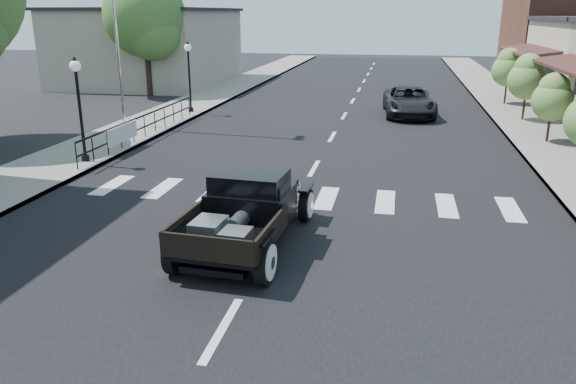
# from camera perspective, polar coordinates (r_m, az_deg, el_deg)

# --- Properties ---
(ground) EXTENTS (120.00, 120.00, 0.00)m
(ground) POSITION_cam_1_polar(r_m,az_deg,el_deg) (11.95, -2.36, -6.44)
(ground) COLOR black
(ground) RESTS_ON ground
(road) EXTENTS (14.00, 80.00, 0.02)m
(road) POSITION_cam_1_polar(r_m,az_deg,el_deg) (26.18, 5.29, 6.94)
(road) COLOR black
(road) RESTS_ON ground
(road_markings) EXTENTS (12.00, 60.00, 0.06)m
(road_markings) POSITION_cam_1_polar(r_m,az_deg,el_deg) (21.33, 3.87, 4.46)
(road_markings) COLOR silver
(road_markings) RESTS_ON ground
(sidewalk_left) EXTENTS (3.00, 80.00, 0.15)m
(sidewalk_left) POSITION_cam_1_polar(r_m,az_deg,el_deg) (28.30, -12.23, 7.57)
(sidewalk_left) COLOR gray
(sidewalk_left) RESTS_ON ground
(sidewalk_right) EXTENTS (3.00, 80.00, 0.15)m
(sidewalk_right) POSITION_cam_1_polar(r_m,az_deg,el_deg) (26.71, 23.83, 5.86)
(sidewalk_right) COLOR gray
(sidewalk_right) RESTS_ON ground
(low_building_left) EXTENTS (10.00, 12.00, 5.00)m
(low_building_left) POSITION_cam_1_polar(r_m,az_deg,el_deg) (42.48, -13.79, 14.06)
(low_building_left) COLOR #A69B8B
(low_building_left) RESTS_ON ground
(railing) EXTENTS (0.08, 10.00, 1.00)m
(railing) POSITION_cam_1_polar(r_m,az_deg,el_deg) (23.23, -14.38, 6.69)
(railing) COLOR black
(railing) RESTS_ON sidewalk_left
(banner) EXTENTS (0.04, 2.20, 0.60)m
(banner) POSITION_cam_1_polar(r_m,az_deg,el_deg) (21.48, -16.38, 5.10)
(banner) COLOR silver
(banner) RESTS_ON sidewalk_left
(lamp_post_b) EXTENTS (0.36, 0.36, 3.43)m
(lamp_post_b) POSITION_cam_1_polar(r_m,az_deg,el_deg) (19.70, -20.37, 7.81)
(lamp_post_b) COLOR black
(lamp_post_b) RESTS_ON sidewalk_left
(lamp_post_c) EXTENTS (0.36, 0.36, 3.43)m
(lamp_post_c) POSITION_cam_1_polar(r_m,az_deg,el_deg) (28.64, -9.99, 11.43)
(lamp_post_c) COLOR black
(lamp_post_c) RESTS_ON sidewalk_left
(big_tree_far) EXTENTS (4.86, 4.86, 7.14)m
(big_tree_far) POSITION_cam_1_polar(r_m,az_deg,el_deg) (35.94, -14.22, 15.15)
(big_tree_far) COLOR #3D642A
(big_tree_far) RESTS_ON ground
(small_tree_c) EXTENTS (1.51, 1.51, 2.52)m
(small_tree_c) POSITION_cam_1_polar(r_m,az_deg,el_deg) (23.70, 25.17, 7.65)
(small_tree_c) COLOR #5B843C
(small_tree_c) RESTS_ON sidewalk_right
(small_tree_d) EXTENTS (1.73, 1.73, 2.89)m
(small_tree_d) POSITION_cam_1_polar(r_m,az_deg,el_deg) (28.26, 23.04, 9.68)
(small_tree_d) COLOR #5B843C
(small_tree_d) RESTS_ON sidewalk_right
(small_tree_e) EXTENTS (1.71, 1.71, 2.85)m
(small_tree_e) POSITION_cam_1_polar(r_m,az_deg,el_deg) (33.10, 21.39, 10.83)
(small_tree_e) COLOR #5B843C
(small_tree_e) RESTS_ON sidewalk_right
(hotrod_pickup) EXTENTS (2.55, 4.91, 1.65)m
(hotrod_pickup) POSITION_cam_1_polar(r_m,az_deg,el_deg) (12.16, -4.16, -1.85)
(hotrod_pickup) COLOR black
(hotrod_pickup) RESTS_ON ground
(second_car) EXTENTS (2.71, 5.21, 1.40)m
(second_car) POSITION_cam_1_polar(r_m,az_deg,el_deg) (28.65, 12.18, 8.96)
(second_car) COLOR black
(second_car) RESTS_ON ground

